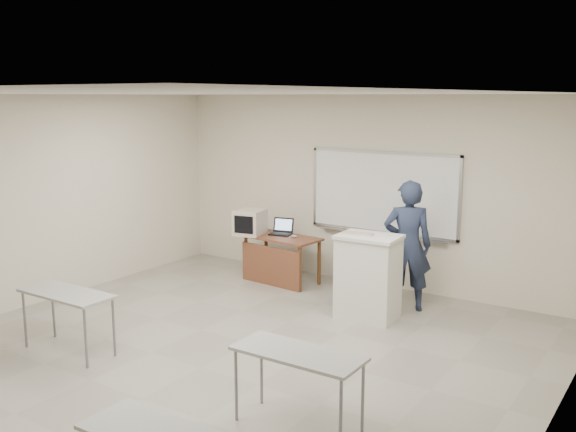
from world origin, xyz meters
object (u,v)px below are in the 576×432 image
Objects in this scene: laptop at (282,231)px; presenter at (407,246)px; instructor_desk at (278,252)px; mouse at (294,236)px; crt_monitor at (250,222)px; whiteboard at (383,194)px; keyboard at (358,234)px; podium at (368,277)px.

presenter is (2.33, -0.33, 0.11)m from laptop.
mouse is (0.20, 0.16, 0.26)m from instructor_desk.
crt_monitor is at bearing -154.91° from mouse.
instructor_desk is at bearing -83.25° from laptop.
whiteboard is 5.92× the size of keyboard.
podium reaches higher than mouse.
laptop is at bearing -161.63° from whiteboard.
crt_monitor reaches higher than mouse.
mouse is 0.05× the size of presenter.
podium is 2.38× the size of crt_monitor.
crt_monitor is 1.15× the size of keyboard.
crt_monitor is (-0.55, -0.02, 0.43)m from instructor_desk.
whiteboard is 2.15× the size of podium.
crt_monitor is 2.78m from presenter.
crt_monitor reaches higher than podium.
keyboard is at bearing -167.01° from podium.
mouse is at bearing -33.50° from laptop.
laptop is at bearing 21.25° from crt_monitor.
instructor_desk is 2.04m from keyboard.
podium is at bearing -25.92° from crt_monitor.
presenter reaches higher than mouse.
whiteboard is at bearing -73.55° from presenter.
podium is 3.38× the size of laptop.
keyboard reaches higher than instructor_desk.
podium reaches higher than instructor_desk.
mouse is 2.04m from presenter.
keyboard reaches higher than laptop.
instructor_desk is 2.06m from podium.
presenter is (0.44, 0.67, -0.24)m from keyboard.
podium is 1.95m from mouse.
whiteboard is 1.35× the size of presenter.
podium is at bearing 8.05° from keyboard.
whiteboard is 7.28× the size of laptop.
whiteboard reaches higher than presenter.
whiteboard is 2.00× the size of instructor_desk.
instructor_desk is 1.08× the size of podium.
whiteboard is 1.28m from presenter.
whiteboard reaches higher than mouse.
instructor_desk is 2.57× the size of crt_monitor.
presenter reaches higher than keyboard.
mouse reaches higher than instructor_desk.
podium reaches higher than laptop.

